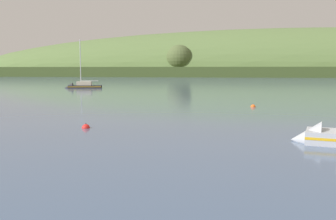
{
  "coord_description": "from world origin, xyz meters",
  "views": [
    {
      "loc": [
        1.65,
        -1.91,
        4.18
      ],
      "look_at": [
        -5.33,
        28.34,
        0.88
      ],
      "focal_mm": 41.3,
      "sensor_mm": 36.0,
      "label": 1
    }
  ],
  "objects": [
    {
      "name": "mooring_buoy_far_upstream",
      "position": [
        1.28,
        41.7,
        0.0
      ],
      "size": [
        0.56,
        0.56,
        0.64
      ],
      "color": "#EA5B19",
      "rests_on": "ground"
    },
    {
      "name": "far_shoreline_hill",
      "position": [
        27.17,
        254.3,
        0.24
      ],
      "size": [
        579.84,
        148.94,
        59.4
      ],
      "rotation": [
        0.0,
        0.0,
        0.08
      ],
      "color": "#3C4E24",
      "rests_on": "ground"
    },
    {
      "name": "sailboat_far_left",
      "position": [
        -36.15,
        76.46,
        0.25
      ],
      "size": [
        8.36,
        4.59,
        11.66
      ],
      "rotation": [
        0.0,
        0.0,
        3.44
      ],
      "color": "#232328",
      "rests_on": "ground"
    },
    {
      "name": "mooring_buoy_off_fishing_boat",
      "position": [
        -10.16,
        23.25,
        0.0
      ],
      "size": [
        0.58,
        0.58,
        0.66
      ],
      "color": "red",
      "rests_on": "ground"
    }
  ]
}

